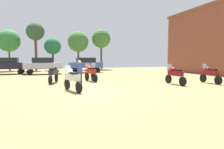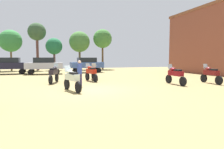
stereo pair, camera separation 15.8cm
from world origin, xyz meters
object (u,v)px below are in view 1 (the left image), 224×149
motorcycle_3 (175,75)px  tree_2 (78,42)px  motorcycle_8 (53,73)px  tree_6 (9,41)px  tree_5 (35,32)px  tree_1 (101,39)px  motorcycle_9 (91,72)px  tree_7 (53,47)px  car_1 (43,64)px  motorcycle_4 (93,71)px  person_1 (80,71)px  car_3 (8,64)px  motorcycle_11 (72,79)px  car_2 (86,64)px  motorcycle_6 (210,74)px

motorcycle_3 → tree_2: (-3.98, 21.28, 3.94)m
motorcycle_8 → tree_2: tree_2 is taller
motorcycle_3 → motorcycle_8: size_ratio=1.00×
tree_2 → tree_6: 10.55m
tree_5 → tree_6: (-3.84, 0.18, -1.41)m
motorcycle_8 → tree_1: bearing=81.4°
motorcycle_9 → tree_7: size_ratio=0.42×
car_1 → tree_7: (1.32, 7.86, 2.62)m
motorcycle_9 → tree_2: size_ratio=0.34×
motorcycle_4 → tree_7: size_ratio=0.43×
motorcycle_9 → person_1: 3.00m
car_3 → person_1: bearing=-152.7°
motorcycle_11 → car_1: bearing=80.5°
motorcycle_9 → car_1: car_1 is taller
motorcycle_8 → car_1: (-1.02, 9.19, 0.43)m
tree_7 → tree_1: bearing=3.8°
motorcycle_3 → person_1: person_1 is taller
car_2 → tree_6: (-10.48, 7.30, 3.38)m
motorcycle_3 → motorcycle_6: same height
motorcycle_3 → tree_5: bearing=113.7°
motorcycle_4 → tree_2: tree_2 is taller
car_1 → person_1: size_ratio=2.43×
car_2 → tree_7: tree_7 is taller
motorcycle_4 → tree_6: bearing=-52.9°
motorcycle_3 → tree_1: bearing=86.7°
motorcycle_11 → tree_1: bearing=53.0°
car_3 → tree_2: tree_2 is taller
motorcycle_3 → tree_7: size_ratio=0.43×
car_1 → tree_2: bearing=-32.7°
motorcycle_9 → car_1: size_ratio=0.50×
motorcycle_11 → tree_6: size_ratio=0.35×
motorcycle_4 → tree_5: size_ratio=0.29×
motorcycle_4 → person_1: 4.36m
motorcycle_6 → tree_6: (-17.49, 21.50, 3.83)m
motorcycle_3 → car_2: (-4.05, 13.91, 0.44)m
tree_1 → tree_5: size_ratio=0.93×
tree_2 → motorcycle_4: bearing=-93.7°
car_3 → tree_7: bearing=-39.9°
tree_1 → motorcycle_8: bearing=-115.8°
motorcycle_4 → car_2: car_2 is taller
motorcycle_6 → motorcycle_8: (-11.41, 3.91, 0.02)m
car_2 → tree_5: 10.86m
motorcycle_8 → car_2: bearing=84.0°
motorcycle_8 → tree_6: 19.00m
motorcycle_8 → motorcycle_11: (0.96, -4.22, -0.02)m
motorcycle_9 → person_1: bearing=-130.7°
motorcycle_4 → tree_1: (5.07, 16.03, 4.56)m
tree_2 → car_3: bearing=-143.3°
tree_5 → motorcycle_4: bearing=-70.3°
motorcycle_8 → tree_5: bearing=114.5°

